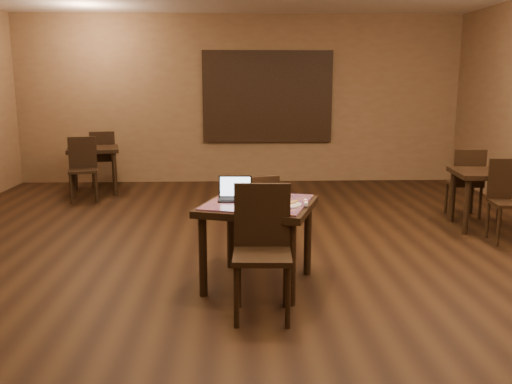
{
  "coord_description": "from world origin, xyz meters",
  "views": [
    {
      "loc": [
        -0.1,
        -4.94,
        1.77
      ],
      "look_at": [
        0.08,
        -0.33,
        0.85
      ],
      "focal_mm": 38.0,
      "sensor_mm": 36.0,
      "label": 1
    }
  ],
  "objects_px": {
    "other_table_a": "(486,181)",
    "other_table_b_chair_far": "(103,155)",
    "other_table_b": "(93,155)",
    "tiled_table": "(258,213)",
    "chair_main_near": "(262,242)",
    "pizza_pan": "(270,195)",
    "chair_main_far": "(257,214)",
    "other_table_b_chair_near": "(83,165)",
    "other_table_a_chair_near": "(508,196)",
    "laptop": "(235,194)",
    "other_table_a_chair_far": "(466,179)"
  },
  "relations": [
    {
      "from": "chair_main_far",
      "to": "pizza_pan",
      "type": "xyz_separation_m",
      "value": [
        0.1,
        -0.38,
        0.26
      ]
    },
    {
      "from": "other_table_b",
      "to": "pizza_pan",
      "type": "bearing_deg",
      "value": -70.02
    },
    {
      "from": "other_table_b",
      "to": "other_table_b_chair_far",
      "type": "height_order",
      "value": "other_table_b_chair_far"
    },
    {
      "from": "laptop",
      "to": "other_table_b_chair_near",
      "type": "xyz_separation_m",
      "value": [
        -2.35,
        3.66,
        -0.27
      ]
    },
    {
      "from": "other_table_a",
      "to": "other_table_b_chair_far",
      "type": "xyz_separation_m",
      "value": [
        -5.41,
        3.06,
        -0.05
      ]
    },
    {
      "from": "laptop",
      "to": "other_table_b",
      "type": "bearing_deg",
      "value": 121.38
    },
    {
      "from": "laptop",
      "to": "other_table_b",
      "type": "distance_m",
      "value": 4.83
    },
    {
      "from": "chair_main_near",
      "to": "other_table_a_chair_near",
      "type": "xyz_separation_m",
      "value": [
        2.9,
        1.9,
        -0.04
      ]
    },
    {
      "from": "other_table_a",
      "to": "pizza_pan",
      "type": "bearing_deg",
      "value": -143.66
    },
    {
      "from": "chair_main_far",
      "to": "other_table_b_chair_far",
      "type": "bearing_deg",
      "value": -72.42
    },
    {
      "from": "other_table_a",
      "to": "other_table_a_chair_far",
      "type": "relative_size",
      "value": 0.91
    },
    {
      "from": "other_table_b_chair_far",
      "to": "tiled_table",
      "type": "bearing_deg",
      "value": 104.17
    },
    {
      "from": "chair_main_far",
      "to": "other_table_b",
      "type": "xyz_separation_m",
      "value": [
        -2.55,
        3.7,
        0.12
      ]
    },
    {
      "from": "chair_main_far",
      "to": "other_table_b",
      "type": "distance_m",
      "value": 4.5
    },
    {
      "from": "other_table_a",
      "to": "other_table_b",
      "type": "bearing_deg",
      "value": 161.78
    },
    {
      "from": "chair_main_near",
      "to": "other_table_b_chair_far",
      "type": "distance_m",
      "value": 6.05
    },
    {
      "from": "laptop",
      "to": "other_table_a_chair_far",
      "type": "relative_size",
      "value": 0.33
    },
    {
      "from": "chair_main_near",
      "to": "other_table_b_chair_far",
      "type": "height_order",
      "value": "chair_main_near"
    },
    {
      "from": "other_table_b",
      "to": "other_table_b_chair_near",
      "type": "xyz_separation_m",
      "value": [
        -0.02,
        -0.57,
        -0.08
      ]
    },
    {
      "from": "other_table_b",
      "to": "chair_main_near",
      "type": "bearing_deg",
      "value": -75.81
    },
    {
      "from": "other_table_a_chair_near",
      "to": "other_table_b_chair_near",
      "type": "relative_size",
      "value": 0.96
    },
    {
      "from": "other_table_b_chair_near",
      "to": "laptop",
      "type": "bearing_deg",
      "value": -70.28
    },
    {
      "from": "other_table_a",
      "to": "other_table_b",
      "type": "height_order",
      "value": "other_table_b"
    },
    {
      "from": "chair_main_far",
      "to": "other_table_b_chair_near",
      "type": "relative_size",
      "value": 0.92
    },
    {
      "from": "chair_main_far",
      "to": "other_table_b_chair_far",
      "type": "distance_m",
      "value": 4.97
    },
    {
      "from": "chair_main_far",
      "to": "other_table_a",
      "type": "xyz_separation_m",
      "value": [
        2.88,
        1.21,
        0.1
      ]
    },
    {
      "from": "pizza_pan",
      "to": "other_table_b",
      "type": "height_order",
      "value": "pizza_pan"
    },
    {
      "from": "tiled_table",
      "to": "other_table_a_chair_near",
      "type": "bearing_deg",
      "value": 41.3
    },
    {
      "from": "laptop",
      "to": "other_table_b_chair_near",
      "type": "height_order",
      "value": "other_table_b_chair_near"
    },
    {
      "from": "chair_main_near",
      "to": "other_table_a",
      "type": "relative_size",
      "value": 1.19
    },
    {
      "from": "chair_main_far",
      "to": "other_table_a_chair_far",
      "type": "distance_m",
      "value": 3.37
    },
    {
      "from": "tiled_table",
      "to": "chair_main_far",
      "type": "bearing_deg",
      "value": 105.71
    },
    {
      "from": "laptop",
      "to": "other_table_a",
      "type": "distance_m",
      "value": 3.56
    },
    {
      "from": "chair_main_far",
      "to": "other_table_b",
      "type": "relative_size",
      "value": 0.93
    },
    {
      "from": "laptop",
      "to": "other_table_a",
      "type": "height_order",
      "value": "laptop"
    },
    {
      "from": "chair_main_near",
      "to": "pizza_pan",
      "type": "distance_m",
      "value": 0.88
    },
    {
      "from": "other_table_a_chair_near",
      "to": "other_table_b",
      "type": "height_order",
      "value": "other_table_a_chair_near"
    },
    {
      "from": "tiled_table",
      "to": "chair_main_far",
      "type": "height_order",
      "value": "chair_main_far"
    },
    {
      "from": "other_table_a_chair_far",
      "to": "chair_main_near",
      "type": "bearing_deg",
      "value": 52.51
    },
    {
      "from": "other_table_b_chair_near",
      "to": "other_table_b_chair_far",
      "type": "xyz_separation_m",
      "value": [
        0.04,
        1.14,
        0.0
      ]
    },
    {
      "from": "laptop",
      "to": "other_table_a_chair_near",
      "type": "distance_m",
      "value": 3.34
    },
    {
      "from": "other_table_a",
      "to": "other_table_b_chair_near",
      "type": "height_order",
      "value": "other_table_b_chair_near"
    },
    {
      "from": "other_table_a_chair_near",
      "to": "other_table_b",
      "type": "bearing_deg",
      "value": 157.25
    },
    {
      "from": "chair_main_far",
      "to": "pizza_pan",
      "type": "bearing_deg",
      "value": 91.89
    },
    {
      "from": "other_table_b",
      "to": "other_table_b_chair_far",
      "type": "relative_size",
      "value": 0.99
    },
    {
      "from": "chair_main_near",
      "to": "other_table_b_chair_far",
      "type": "xyz_separation_m",
      "value": [
        -2.52,
        5.51,
        -0.02
      ]
    },
    {
      "from": "pizza_pan",
      "to": "tiled_table",
      "type": "bearing_deg",
      "value": -116.57
    },
    {
      "from": "chair_main_near",
      "to": "other_table_b_chair_far",
      "type": "bearing_deg",
      "value": 117.45
    },
    {
      "from": "tiled_table",
      "to": "chair_main_near",
      "type": "height_order",
      "value": "chair_main_near"
    },
    {
      "from": "other_table_b_chair_near",
      "to": "other_table_b_chair_far",
      "type": "relative_size",
      "value": 1.0
    }
  ]
}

